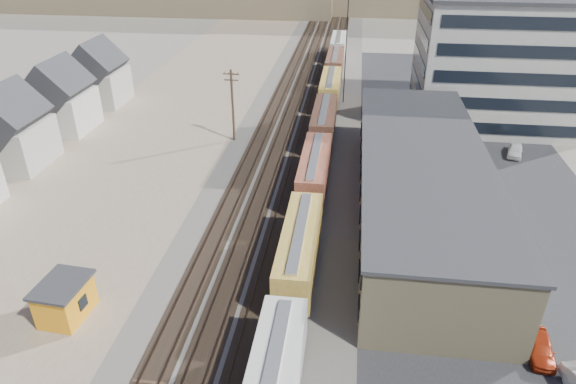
# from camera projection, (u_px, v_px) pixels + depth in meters

# --- Properties ---
(ballast_bed) EXTENTS (18.00, 200.00, 0.06)m
(ballast_bed) POSITION_uv_depth(u_px,v_px,m) (301.00, 122.00, 77.74)
(ballast_bed) COLOR #4C4742
(ballast_bed) RESTS_ON ground
(dirt_yard) EXTENTS (24.00, 180.00, 0.03)m
(dirt_yard) POSITION_uv_depth(u_px,v_px,m) (151.00, 142.00, 71.32)
(dirt_yard) COLOR #796753
(dirt_yard) RESTS_ON ground
(asphalt_lot) EXTENTS (26.00, 120.00, 0.04)m
(asphalt_lot) POSITION_uv_depth(u_px,v_px,m) (468.00, 175.00, 62.23)
(asphalt_lot) COLOR #232326
(asphalt_lot) RESTS_ON ground
(rail_tracks) EXTENTS (11.40, 200.00, 0.24)m
(rail_tracks) POSITION_uv_depth(u_px,v_px,m) (297.00, 122.00, 77.76)
(rail_tracks) COLOR black
(rail_tracks) RESTS_ON ground
(freight_train) EXTENTS (3.00, 119.74, 4.46)m
(freight_train) POSITION_uv_depth(u_px,v_px,m) (320.00, 143.00, 63.88)
(freight_train) COLOR black
(freight_train) RESTS_ON ground
(warehouse) EXTENTS (12.40, 40.40, 7.25)m
(warehouse) POSITION_uv_depth(u_px,v_px,m) (420.00, 184.00, 52.58)
(warehouse) COLOR tan
(warehouse) RESTS_ON ground
(office_tower) EXTENTS (22.60, 18.60, 18.45)m
(office_tower) POSITION_uv_depth(u_px,v_px,m) (497.00, 59.00, 74.42)
(office_tower) COLOR #9E998E
(office_tower) RESTS_ON ground
(utility_pole_north) EXTENTS (2.20, 0.32, 10.00)m
(utility_pole_north) POSITION_uv_depth(u_px,v_px,m) (233.00, 104.00, 69.21)
(utility_pole_north) COLOR #382619
(utility_pole_north) RESTS_ON ground
(radio_mast) EXTENTS (1.20, 0.16, 18.00)m
(radio_mast) POSITION_uv_depth(u_px,v_px,m) (346.00, 48.00, 81.35)
(radio_mast) COLOR black
(radio_mast) RESTS_ON ground
(maintenance_shed) EXTENTS (3.74, 4.66, 3.23)m
(maintenance_shed) POSITION_uv_depth(u_px,v_px,m) (65.00, 299.00, 39.99)
(maintenance_shed) COLOR orange
(maintenance_shed) RESTS_ON ground
(parked_car_red) EXTENTS (2.14, 4.36, 1.43)m
(parked_car_red) POSITION_uv_depth(u_px,v_px,m) (541.00, 348.00, 36.78)
(parked_car_red) COLOR #9C290E
(parked_car_red) RESTS_ON ground
(parked_car_blue) EXTENTS (5.43, 5.51, 1.47)m
(parked_car_blue) POSITION_uv_depth(u_px,v_px,m) (468.00, 155.00, 65.79)
(parked_car_blue) COLOR navy
(parked_car_blue) RESTS_ON ground
(parked_car_far) EXTENTS (2.91, 4.66, 1.48)m
(parked_car_far) POSITION_uv_depth(u_px,v_px,m) (515.00, 151.00, 66.87)
(parked_car_far) COLOR silver
(parked_car_far) RESTS_ON ground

